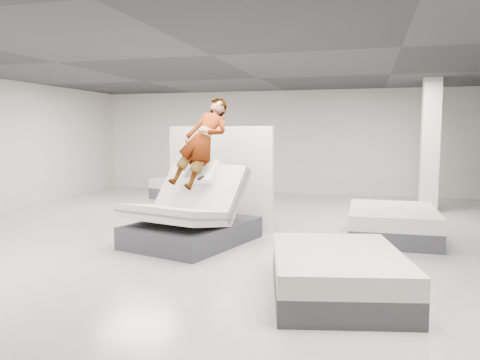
{
  "coord_description": "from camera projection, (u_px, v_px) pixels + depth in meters",
  "views": [
    {
      "loc": [
        2.56,
        -7.55,
        1.95
      ],
      "look_at": [
        0.17,
        1.16,
        1.0
      ],
      "focal_mm": 35.0,
      "sensor_mm": 36.0,
      "label": 1
    }
  ],
  "objects": [
    {
      "name": "divider_panel",
      "position": [
        220.0,
        178.0,
        9.26
      ],
      "size": [
        2.23,
        0.43,
        2.04
      ],
      "primitive_type": "cube",
      "rotation": [
        0.0,
        0.0,
        -0.15
      ],
      "color": "silver",
      "rests_on": "floor"
    },
    {
      "name": "remote",
      "position": [
        201.0,
        178.0,
        7.9
      ],
      "size": [
        0.09,
        0.15,
        0.08
      ],
      "primitive_type": "cube",
      "rotation": [
        0.35,
        0.0,
        -0.28
      ],
      "color": "black",
      "rests_on": "person"
    },
    {
      "name": "hero_bed",
      "position": [
        191.0,
        219.0,
        8.09
      ],
      "size": [
        2.14,
        2.5,
        1.45
      ],
      "color": "#3D3C42",
      "rests_on": "floor"
    },
    {
      "name": "room",
      "position": [
        212.0,
        152.0,
        7.95
      ],
      "size": [
        14.0,
        14.04,
        3.2
      ],
      "color": "#B9B5AE",
      "rests_on": "ground"
    },
    {
      "name": "flat_bed_right_near",
      "position": [
        337.0,
        274.0,
        5.52
      ],
      "size": [
        1.86,
        2.23,
        0.54
      ],
      "color": "#3D3C42",
      "rests_on": "floor"
    },
    {
      "name": "column",
      "position": [
        430.0,
        146.0,
        11.22
      ],
      "size": [
        0.4,
        0.4,
        3.2
      ],
      "primitive_type": "cube",
      "color": "silver",
      "rests_on": "floor"
    },
    {
      "name": "flat_bed_left_far",
      "position": [
        194.0,
        189.0,
        13.49
      ],
      "size": [
        2.51,
        2.19,
        0.58
      ],
      "color": "#3D3C42",
      "rests_on": "floor"
    },
    {
      "name": "person",
      "position": [
        202.0,
        163.0,
        8.29
      ],
      "size": [
        1.13,
        1.9,
        1.25
      ],
      "primitive_type": "imported",
      "rotation": [
        1.07,
        0.0,
        -0.28
      ],
      "color": "slate",
      "rests_on": "hero_bed"
    },
    {
      "name": "flat_bed_right_far",
      "position": [
        392.0,
        223.0,
        8.5
      ],
      "size": [
        1.53,
        2.03,
        0.55
      ],
      "color": "#3D3C42",
      "rests_on": "floor"
    }
  ]
}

